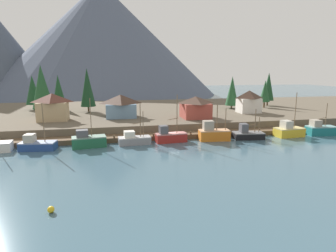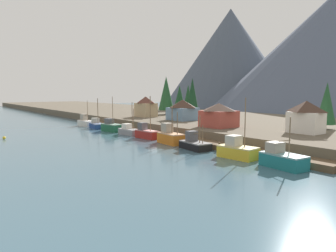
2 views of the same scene
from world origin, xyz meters
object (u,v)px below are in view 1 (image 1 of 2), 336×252
at_px(fishing_boat_teal, 320,129).
at_px(conifer_back_left, 58,90).
at_px(fishing_boat_blue, 37,144).
at_px(conifer_back_right, 42,87).
at_px(conifer_centre, 232,91).
at_px(channel_buoy, 51,209).
at_px(fishing_boat_yellow, 289,131).
at_px(house_white, 249,101).
at_px(fishing_boat_orange, 213,133).
at_px(conifer_mid_right, 268,87).
at_px(fishing_boat_green, 88,141).
at_px(conifer_near_right, 265,91).
at_px(fishing_boat_red, 170,136).
at_px(conifer_near_left, 33,90).
at_px(fishing_boat_black, 248,134).
at_px(fishing_boat_grey, 134,139).
at_px(conifer_mid_left, 87,87).
at_px(house_blue, 121,106).
at_px(house_red, 195,107).
at_px(house_tan, 53,107).

height_order(fishing_boat_teal, conifer_back_left, conifer_back_left).
relative_size(fishing_boat_blue, conifer_back_right, 0.64).
bearing_deg(conifer_centre, channel_buoy, -128.95).
xyz_separation_m(fishing_boat_yellow, house_white, (0.54, 19.77, 4.47)).
xyz_separation_m(fishing_boat_orange, house_white, (18.12, 19.62, 4.29)).
bearing_deg(house_white, conifer_mid_right, 44.72).
height_order(fishing_boat_blue, fishing_boat_green, fishing_boat_green).
xyz_separation_m(fishing_boat_orange, conifer_near_right, (28.72, 29.26, 6.39)).
bearing_deg(conifer_back_right, fishing_boat_green, -64.77).
distance_m(fishing_boat_green, conifer_centre, 52.28).
distance_m(fishing_boat_red, conifer_near_left, 52.49).
relative_size(fishing_boat_green, house_white, 1.47).
height_order(fishing_boat_black, house_white, house_white).
relative_size(fishing_boat_blue, fishing_boat_orange, 1.12).
distance_m(fishing_boat_grey, conifer_mid_left, 33.28).
bearing_deg(fishing_boat_teal, house_blue, 162.81).
bearing_deg(house_red, conifer_near_right, 28.45).
bearing_deg(house_red, conifer_near_left, 150.27).
bearing_deg(fishing_boat_teal, fishing_boat_orange, -174.14).
height_order(house_red, conifer_mid_left, conifer_mid_left).
xyz_separation_m(fishing_boat_grey, conifer_back_left, (-19.32, 36.47, 7.70)).
bearing_deg(conifer_back_left, fishing_boat_red, -53.68).
height_order(house_blue, conifer_mid_left, conifer_mid_left).
xyz_separation_m(fishing_boat_orange, fishing_boat_yellow, (17.58, -0.15, -0.17)).
distance_m(conifer_mid_left, conifer_centre, 44.33).
bearing_deg(conifer_mid_left, fishing_boat_grey, -71.11).
bearing_deg(house_blue, conifer_centre, 16.69).
bearing_deg(house_blue, fishing_boat_green, -110.39).
xyz_separation_m(fishing_boat_red, conifer_back_left, (-26.70, 36.32, 7.48)).
distance_m(fishing_boat_black, conifer_mid_right, 43.45).
relative_size(fishing_boat_teal, conifer_mid_right, 0.64).
xyz_separation_m(fishing_boat_yellow, house_tan, (-51.87, 17.13, 4.58)).
distance_m(fishing_boat_grey, fishing_boat_red, 7.39).
relative_size(house_blue, conifer_centre, 0.78).
height_order(fishing_boat_orange, conifer_near_right, conifer_near_right).
height_order(house_tan, conifer_mid_left, conifer_mid_left).
bearing_deg(conifer_near_left, conifer_back_left, -17.67).
relative_size(conifer_mid_left, conifer_centre, 1.25).
height_order(fishing_boat_blue, channel_buoy, fishing_boat_blue).
relative_size(house_white, conifer_near_right, 0.72).
xyz_separation_m(conifer_back_left, conifer_back_right, (-2.98, -7.81, 1.32)).
height_order(house_blue, conifer_near_right, conifer_near_right).
xyz_separation_m(fishing_boat_yellow, conifer_back_right, (-56.43, 28.95, 8.74)).
bearing_deg(channel_buoy, fishing_boat_blue, 105.38).
height_order(fishing_boat_green, house_white, fishing_boat_green).
relative_size(fishing_boat_yellow, conifer_back_left, 0.91).
bearing_deg(fishing_boat_green, fishing_boat_yellow, -6.67).
xyz_separation_m(fishing_boat_teal, house_blue, (-43.76, 19.00, 4.26)).
xyz_separation_m(house_red, house_blue, (-18.55, 4.89, 0.19)).
height_order(fishing_boat_green, fishing_boat_black, fishing_boat_green).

